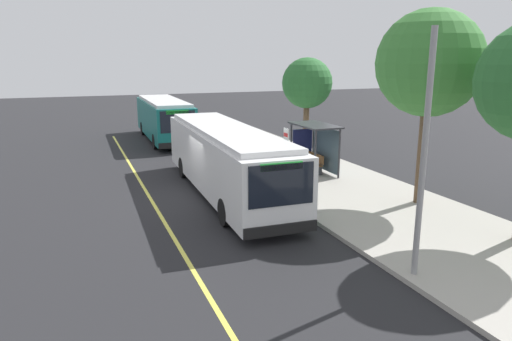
# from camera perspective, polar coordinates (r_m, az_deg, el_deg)

# --- Properties ---
(ground_plane) EXTENTS (120.00, 120.00, 0.00)m
(ground_plane) POSITION_cam_1_polar(r_m,az_deg,el_deg) (20.32, -6.38, -3.13)
(ground_plane) COLOR #232326
(sidewalk_curb) EXTENTS (44.00, 6.40, 0.15)m
(sidewalk_curb) POSITION_cam_1_polar(r_m,az_deg,el_deg) (22.54, 8.50, -1.33)
(sidewalk_curb) COLOR #A8A399
(sidewalk_curb) RESTS_ON ground_plane
(lane_stripe_center) EXTENTS (36.00, 0.14, 0.01)m
(lane_stripe_center) POSITION_cam_1_polar(r_m,az_deg,el_deg) (19.89, -12.52, -3.73)
(lane_stripe_center) COLOR #E0D64C
(lane_stripe_center) RESTS_ON ground_plane
(transit_bus_main) EXTENTS (12.31, 2.90, 2.95)m
(transit_bus_main) POSITION_cam_1_polar(r_m,az_deg,el_deg) (20.12, -3.66, 1.51)
(transit_bus_main) COLOR white
(transit_bus_main) RESTS_ON ground_plane
(transit_bus_second) EXTENTS (10.41, 2.77, 2.95)m
(transit_bus_second) POSITION_cam_1_polar(r_m,az_deg,el_deg) (34.44, -11.13, 6.29)
(transit_bus_second) COLOR #146B66
(transit_bus_second) RESTS_ON ground_plane
(bus_shelter) EXTENTS (2.90, 1.60, 2.48)m
(bus_shelter) POSITION_cam_1_polar(r_m,az_deg,el_deg) (23.63, 7.28, 3.97)
(bus_shelter) COLOR #333338
(bus_shelter) RESTS_ON sidewalk_curb
(waiting_bench) EXTENTS (1.60, 0.48, 0.95)m
(waiting_bench) POSITION_cam_1_polar(r_m,az_deg,el_deg) (23.93, 6.92, 0.96)
(waiting_bench) COLOR brown
(waiting_bench) RESTS_ON sidewalk_curb
(route_sign_post) EXTENTS (0.44, 0.08, 2.80)m
(route_sign_post) POSITION_cam_1_polar(r_m,az_deg,el_deg) (19.91, 3.69, 2.38)
(route_sign_post) COLOR #333338
(route_sign_post) RESTS_ON sidewalk_curb
(pedestrian_commuter) EXTENTS (0.24, 0.40, 1.69)m
(pedestrian_commuter) POSITION_cam_1_polar(r_m,az_deg,el_deg) (21.01, 3.50, 0.63)
(pedestrian_commuter) COLOR #282D47
(pedestrian_commuter) RESTS_ON sidewalk_curb
(street_tree_upstreet) EXTENTS (3.07, 3.07, 5.71)m
(street_tree_upstreet) POSITION_cam_1_polar(r_m,az_deg,el_deg) (29.20, 6.23, 10.48)
(street_tree_upstreet) COLOR brown
(street_tree_upstreet) RESTS_ON sidewalk_curb
(street_tree_downstreet) EXTENTS (4.02, 4.02, 7.47)m
(street_tree_downstreet) POSITION_cam_1_polar(r_m,az_deg,el_deg) (19.16, 20.37, 12.07)
(street_tree_downstreet) COLOR brown
(street_tree_downstreet) RESTS_ON sidewalk_curb
(utility_pole) EXTENTS (0.16, 0.16, 6.40)m
(utility_pole) POSITION_cam_1_polar(r_m,az_deg,el_deg) (12.59, 19.75, 1.54)
(utility_pole) COLOR gray
(utility_pole) RESTS_ON sidewalk_curb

